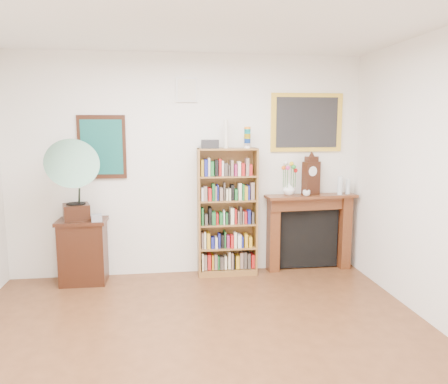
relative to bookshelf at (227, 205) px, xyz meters
name	(u,v)px	position (x,y,z in m)	size (l,w,h in m)	color
room	(206,199)	(-0.49, -2.35, 0.49)	(4.51, 5.01, 2.81)	#522E18
teal_poster	(102,147)	(-1.54, 0.13, 0.74)	(0.58, 0.04, 0.78)	black
small_picture	(187,90)	(-0.49, 0.13, 1.44)	(0.26, 0.04, 0.30)	white
gilt_painting	(307,123)	(1.06, 0.13, 1.04)	(0.95, 0.04, 0.75)	yellow
bookshelf	(227,205)	(0.00, 0.00, 0.00)	(0.75, 0.27, 1.88)	brown
side_cabinet	(83,251)	(-1.78, -0.08, -0.51)	(0.58, 0.42, 0.79)	black
fireplace	(309,226)	(1.11, 0.06, -0.32)	(1.22, 0.37, 1.02)	#471E10
gramophone	(71,175)	(-1.85, -0.20, 0.43)	(0.77, 0.87, 0.98)	black
cd_stack	(97,218)	(-1.59, -0.19, -0.08)	(0.12, 0.12, 0.08)	#ADACB9
mantel_clock	(311,176)	(1.11, 0.04, 0.35)	(0.24, 0.18, 0.50)	black
flower_vase	(289,189)	(0.82, 0.04, 0.19)	(0.16, 0.16, 0.16)	white
teacup	(306,193)	(1.02, -0.07, 0.14)	(0.10, 0.10, 0.08)	silver
bottle_left	(340,185)	(1.49, 0.00, 0.23)	(0.07, 0.07, 0.24)	silver
bottle_right	(348,186)	(1.62, 0.03, 0.21)	(0.06, 0.06, 0.20)	silver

